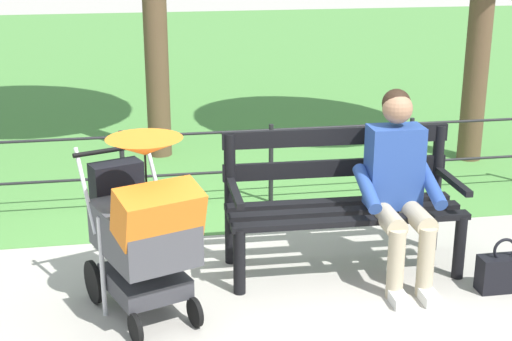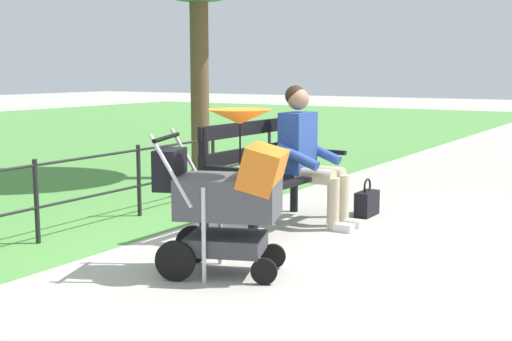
# 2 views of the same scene
# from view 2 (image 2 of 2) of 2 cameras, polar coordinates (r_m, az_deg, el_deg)

# --- Properties ---
(ground_plane) EXTENTS (60.00, 60.00, 0.00)m
(ground_plane) POSITION_cam_2_polar(r_m,az_deg,el_deg) (5.42, -2.48, -6.71)
(ground_plane) COLOR #ADA89E
(park_bench) EXTENTS (1.61, 0.63, 0.96)m
(park_bench) POSITION_cam_2_polar(r_m,az_deg,el_deg) (6.08, 1.09, 0.03)
(park_bench) COLOR black
(park_bench) RESTS_ON ground
(person_on_bench) EXTENTS (0.54, 0.74, 1.28)m
(person_on_bench) POSITION_cam_2_polar(r_m,az_deg,el_deg) (6.24, 4.37, 1.62)
(person_on_bench) COLOR tan
(person_on_bench) RESTS_ON ground
(stroller) EXTENTS (0.77, 1.00, 1.15)m
(stroller) POSITION_cam_2_polar(r_m,az_deg,el_deg) (4.68, -2.21, -1.66)
(stroller) COLOR black
(stroller) RESTS_ON ground
(handbag) EXTENTS (0.32, 0.14, 0.37)m
(handbag) POSITION_cam_2_polar(r_m,az_deg,el_deg) (6.75, 9.26, -2.68)
(handbag) COLOR black
(handbag) RESTS_ON ground
(park_fence) EXTENTS (6.29, 0.04, 0.70)m
(park_fence) POSITION_cam_2_polar(r_m,az_deg,el_deg) (6.23, -13.56, -1.04)
(park_fence) COLOR black
(park_fence) RESTS_ON ground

